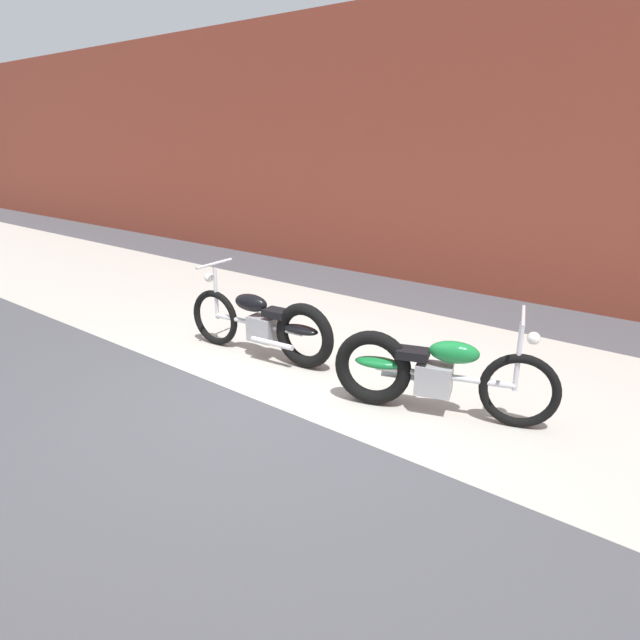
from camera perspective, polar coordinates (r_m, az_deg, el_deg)
ground_plane at (r=5.36m, az=-5.62°, el=-8.53°), size 80.00×80.00×0.00m
sidewalk_slab at (r=6.61m, az=5.01°, el=-3.14°), size 36.00×3.50×0.01m
brick_building_wall at (r=9.23m, az=18.02°, el=16.56°), size 36.00×0.50×4.52m
motorcycle_black at (r=6.27m, az=-5.35°, el=-0.51°), size 2.00×0.58×1.03m
motorcycle_green at (r=5.12m, az=10.80°, el=-5.24°), size 1.93×0.87×1.03m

